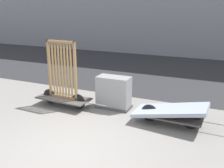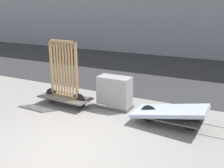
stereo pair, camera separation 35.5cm
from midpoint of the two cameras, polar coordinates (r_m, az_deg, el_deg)
The scene contains 5 objects.
ground_plane at distance 6.15m, azimuth -10.84°, elevation -14.35°, with size 60.00×60.00×0.00m, color gray.
road_strip at distance 13.21m, azimuth 9.66°, elevation 2.75°, with size 56.00×8.33×0.01m.
bike_cart_with_bedframe at distance 8.54m, azimuth -11.76°, elevation -0.62°, with size 2.47×0.84×2.12m.
bike_cart_with_mattress at distance 7.27m, azimuth 11.12°, elevation -5.94°, with size 2.57×0.95×0.67m.
utility_cabinet at distance 8.28m, azimuth -0.86°, elevation -2.11°, with size 1.10×0.58×1.02m.
Camera 1 is at (2.97, -4.33, 3.15)m, focal length 42.00 mm.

